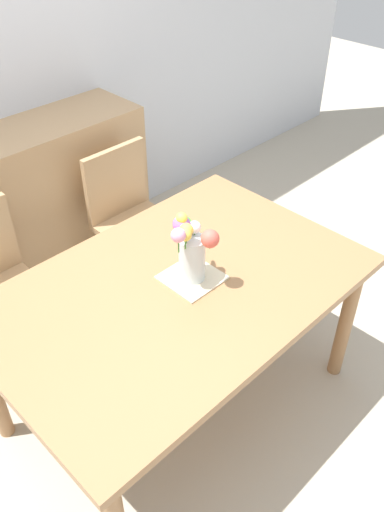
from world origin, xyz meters
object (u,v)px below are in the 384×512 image
object	(u,v)px
chair_right	(130,213)
flower_vase	(191,248)
dresser	(36,209)
dining_table	(177,300)

from	to	relation	value
chair_right	flower_vase	size ratio (longest dim) A/B	2.91
chair_right	flower_vase	distance (m)	1.05
dresser	flower_vase	xyz separation A→B (m)	(-0.02, -1.35, 0.44)
dining_table	flower_vase	xyz separation A→B (m)	(0.07, -0.02, 0.26)
chair_right	flower_vase	bearing A→B (deg)	67.30
dresser	flower_vase	size ratio (longest dim) A/B	4.55
dining_table	chair_right	distance (m)	0.99
chair_right	flower_vase	world-z (taller)	flower_vase
dining_table	flower_vase	world-z (taller)	flower_vase
chair_right	flower_vase	xyz separation A→B (m)	(-0.37, -0.89, 0.42)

